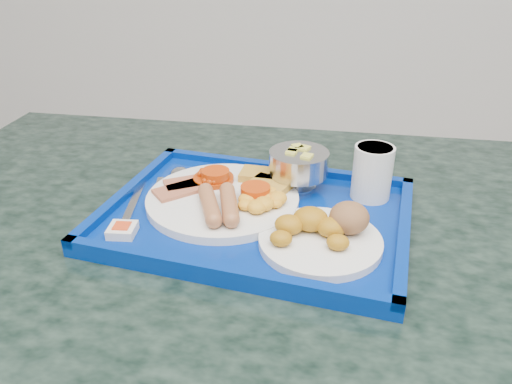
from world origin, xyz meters
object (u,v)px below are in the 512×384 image
main_plate (228,197)px  bread_plate (323,232)px  table (239,312)px  tray (256,216)px  juice_cup (372,171)px  fruit_bowl (299,164)px

main_plate → bread_plate: 0.19m
main_plate → table: bearing=-41.6°
tray → juice_cup: bearing=23.1°
tray → juice_cup: (0.19, 0.08, 0.06)m
bread_plate → fruit_bowl: fruit_bowl is taller
table → juice_cup: 0.37m
tray → fruit_bowl: size_ratio=5.15×
table → bread_plate: 0.30m
tray → main_plate: size_ratio=2.10×
fruit_bowl → juice_cup: bearing=-8.3°
tray → main_plate: (-0.05, 0.03, 0.02)m
tray → fruit_bowl: fruit_bowl is taller
table → bread_plate: bread_plate is taller
tray → juice_cup: 0.22m
bread_plate → juice_cup: juice_cup is taller
fruit_bowl → main_plate: bearing=-147.2°
fruit_bowl → juice_cup: size_ratio=1.12×
fruit_bowl → table: bearing=-137.1°
bread_plate → juice_cup: bearing=62.7°
table → main_plate: 0.24m
juice_cup → fruit_bowl: bearing=171.7°
tray → bread_plate: size_ratio=2.97×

